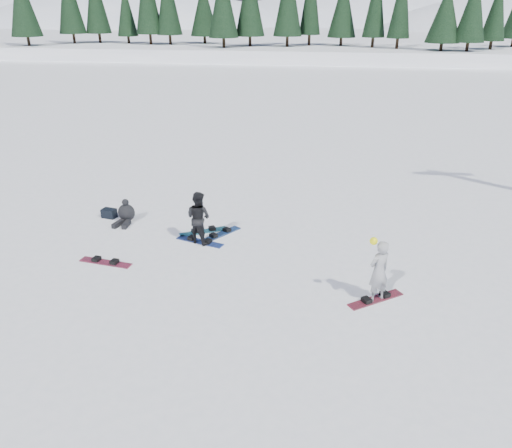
{
  "coord_description": "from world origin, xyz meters",
  "views": [
    {
      "loc": [
        1.23,
        -11.59,
        6.5
      ],
      "look_at": [
        -0.61,
        0.46,
        1.1
      ],
      "focal_mm": 35.0,
      "sensor_mm": 36.0,
      "label": 1
    }
  ],
  "objects": [
    {
      "name": "snowboard_woman",
      "position": [
        2.53,
        -1.1,
        0.01
      ],
      "size": [
        1.37,
        1.11,
        0.03
      ],
      "primitive_type": "cube",
      "rotation": [
        0.0,
        0.0,
        0.63
      ],
      "color": "maroon",
      "rests_on": "ground"
    },
    {
      "name": "gear_bag",
      "position": [
        -5.87,
        2.72,
        0.15
      ],
      "size": [
        0.5,
        0.38,
        0.3
      ],
      "primitive_type": "cube",
      "rotation": [
        0.0,
        0.0,
        -0.19
      ],
      "color": "black",
      "rests_on": "ground"
    },
    {
      "name": "snowboard_loose_c",
      "position": [
        -2.5,
        2.07,
        0.01
      ],
      "size": [
        1.43,
        1.01,
        0.03
      ],
      "primitive_type": "cube",
      "rotation": [
        0.0,
        0.0,
        0.54
      ],
      "color": "teal",
      "rests_on": "ground"
    },
    {
      "name": "snowboarder_woman",
      "position": [
        2.52,
        -1.1,
        0.79
      ],
      "size": [
        0.68,
        0.64,
        1.7
      ],
      "rotation": [
        0.0,
        0.0,
        3.8
      ],
      "color": "#ABACB1",
      "rests_on": "ground"
    },
    {
      "name": "seated_rider",
      "position": [
        -5.17,
        2.47,
        0.3
      ],
      "size": [
        0.59,
        0.93,
        0.77
      ],
      "rotation": [
        0.0,
        0.0,
        -0.1
      ],
      "color": "black",
      "rests_on": "ground"
    },
    {
      "name": "snowboard_loose_b",
      "position": [
        -4.66,
        -0.31,
        0.01
      ],
      "size": [
        1.52,
        0.49,
        0.03
      ],
      "primitive_type": "cube",
      "rotation": [
        0.0,
        0.0,
        -0.14
      ],
      "color": "maroon",
      "rests_on": "ground"
    },
    {
      "name": "ground",
      "position": [
        0.0,
        0.0,
        0.0
      ],
      "size": [
        420.0,
        420.0,
        0.0
      ],
      "primitive_type": "plane",
      "color": "white",
      "rests_on": "ground"
    },
    {
      "name": "alpine_backdrop",
      "position": [
        -11.72,
        189.17,
        -13.97
      ],
      "size": [
        412.5,
        227.0,
        53.2
      ],
      "color": "white",
      "rests_on": "ground"
    },
    {
      "name": "snowboarder_man",
      "position": [
        -2.44,
        1.36,
        0.79
      ],
      "size": [
        0.95,
        0.86,
        1.59
      ],
      "primitive_type": "imported",
      "rotation": [
        0.0,
        0.0,
        2.73
      ],
      "color": "black",
      "rests_on": "ground"
    },
    {
      "name": "snowboard_man",
      "position": [
        -2.44,
        1.36,
        0.01
      ],
      "size": [
        1.52,
        0.7,
        0.03
      ],
      "primitive_type": "cube",
      "rotation": [
        0.0,
        0.0,
        -0.3
      ],
      "color": "navy",
      "rests_on": "ground"
    },
    {
      "name": "snowboard_loose_a",
      "position": [
        -1.94,
        1.94,
        0.01
      ],
      "size": [
        1.09,
        1.39,
        0.03
      ],
      "primitive_type": "cube",
      "rotation": [
        0.0,
        0.0,
        0.96
      ],
      "color": "navy",
      "rests_on": "ground"
    }
  ]
}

